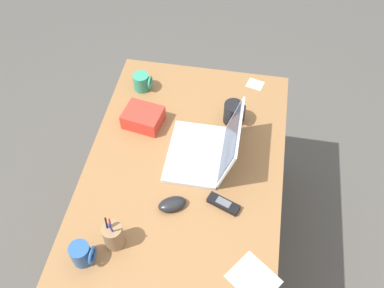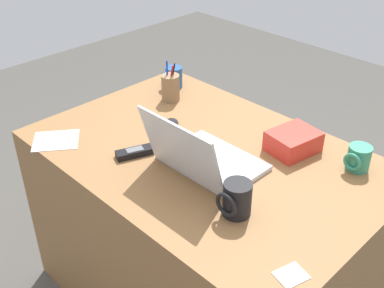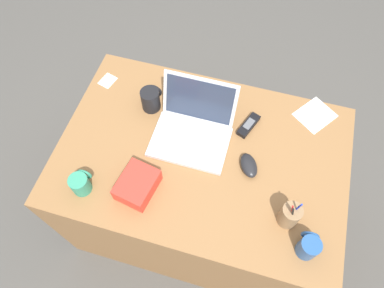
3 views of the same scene
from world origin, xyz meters
name	(u,v)px [view 3 (image 3 of 3)]	position (x,y,z in m)	size (l,w,h in m)	color
ground_plane	(199,210)	(0.00, 0.00, 0.00)	(6.00, 6.00, 0.00)	#4C4944
desk	(200,187)	(0.00, 0.00, 0.38)	(1.26, 0.85, 0.76)	olive
laptop	(193,128)	(-0.07, 0.08, 0.80)	(0.33, 0.30, 0.23)	silver
computer_mouse	(249,165)	(0.21, -0.01, 0.78)	(0.07, 0.11, 0.04)	black
coffee_mug_white	(151,99)	(-0.29, 0.18, 0.81)	(0.09, 0.10, 0.11)	black
coffee_mug_tall	(81,183)	(-0.43, -0.29, 0.80)	(0.08, 0.09, 0.09)	#338C6B
coffee_mug_spare	(309,247)	(0.48, -0.29, 0.80)	(0.08, 0.09, 0.09)	#26518C
cordless_phone	(249,125)	(0.17, 0.19, 0.77)	(0.09, 0.14, 0.03)	black
pen_holder	(290,215)	(0.40, -0.19, 0.81)	(0.08, 0.08, 0.18)	olive
snack_bag	(137,185)	(-0.21, -0.23, 0.79)	(0.14, 0.17, 0.08)	red
paper_note_near_laptop	(108,81)	(-0.55, 0.26, 0.76)	(0.06, 0.08, 0.00)	white
paper_note_left	(315,115)	(0.45, 0.34, 0.76)	(0.14, 0.16, 0.00)	white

